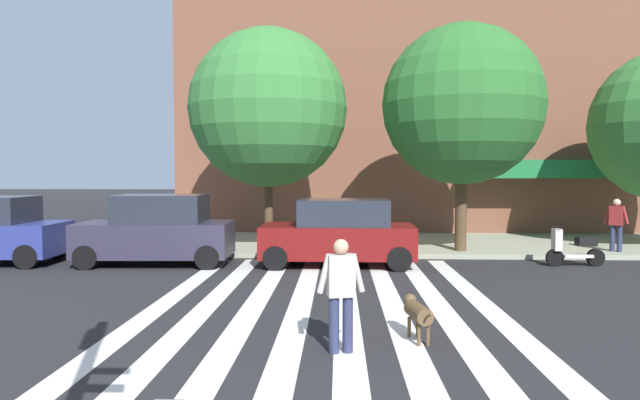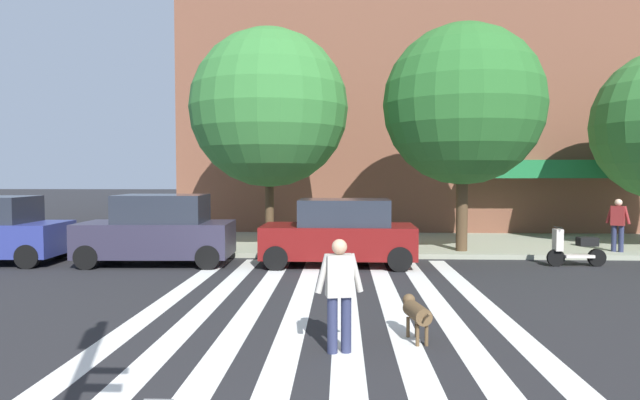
{
  "view_description": "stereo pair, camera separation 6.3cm",
  "coord_description": "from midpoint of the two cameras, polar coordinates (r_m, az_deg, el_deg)",
  "views": [
    {
      "loc": [
        1.47,
        -2.94,
        2.57
      ],
      "look_at": [
        1.04,
        9.23,
        1.98
      ],
      "focal_mm": 30.51,
      "sensor_mm": 36.0,
      "label": 1
    },
    {
      "loc": [
        1.53,
        -2.94,
        2.57
      ],
      "look_at": [
        1.04,
        9.23,
        1.98
      ],
      "focal_mm": 30.51,
      "sensor_mm": 36.0,
      "label": 2
    }
  ],
  "objects": [
    {
      "name": "pedestrian_dog_walker",
      "position": [
        7.86,
        1.98,
        -9.29
      ],
      "size": [
        0.71,
        0.31,
        1.64
      ],
      "color": "#282D4C",
      "rests_on": "ground_plane"
    },
    {
      "name": "street_tree_middle",
      "position": [
        17.7,
        14.59,
        9.6
      ],
      "size": [
        4.98,
        4.98,
        7.05
      ],
      "color": "#4C3823",
      "rests_on": "sidewalk_far"
    },
    {
      "name": "dog_on_leash",
      "position": [
        8.66,
        9.95,
        -11.48
      ],
      "size": [
        0.38,
        1.04,
        0.65
      ],
      "color": "brown",
      "rests_on": "ground_plane"
    },
    {
      "name": "street_tree_nearest",
      "position": [
        18.08,
        -5.56,
        9.54
      ],
      "size": [
        5.16,
        5.16,
        7.14
      ],
      "color": "#4C3823",
      "rests_on": "sidewalk_far"
    },
    {
      "name": "parked_car_third_in_line",
      "position": [
        15.21,
        1.92,
        -3.49
      ],
      "size": [
        4.26,
        2.0,
        1.86
      ],
      "color": "maroon",
      "rests_on": "ground_plane"
    },
    {
      "name": "parked_car_behind_first",
      "position": [
        16.07,
        -16.8,
        -3.12
      ],
      "size": [
        4.28,
        2.06,
        1.98
      ],
      "color": "#2D2A3D",
      "rests_on": "ground_plane"
    },
    {
      "name": "sidewalk_far",
      "position": [
        19.56,
        -2.4,
        -4.56
      ],
      "size": [
        80.0,
        6.0,
        0.15
      ],
      "primitive_type": "cube",
      "color": "#979B85",
      "rests_on": "ground_plane"
    },
    {
      "name": "crosswalk_stripes",
      "position": [
        9.98,
        0.03,
        -12.12
      ],
      "size": [
        6.75,
        12.8,
        0.01
      ],
      "color": "silver",
      "rests_on": "ground_plane"
    },
    {
      "name": "pedestrian_bystander",
      "position": [
        19.21,
        28.57,
        -2.03
      ],
      "size": [
        0.61,
        0.5,
        1.64
      ],
      "color": "#282D4C",
      "rests_on": "sidewalk_far"
    },
    {
      "name": "parked_scooter",
      "position": [
        16.71,
        25.1,
        -4.68
      ],
      "size": [
        1.63,
        0.5,
        1.11
      ],
      "color": "black",
      "rests_on": "ground_plane"
    },
    {
      "name": "ground_plane",
      "position": [
        10.09,
        -6.73,
        -12.0
      ],
      "size": [
        160.0,
        160.0,
        0.0
      ],
      "primitive_type": "plane",
      "color": "#232326"
    }
  ]
}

